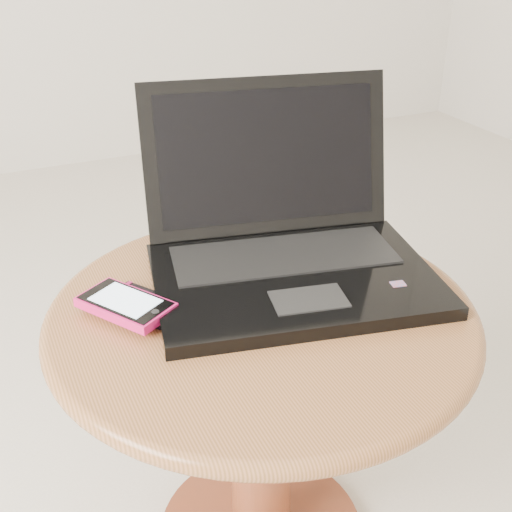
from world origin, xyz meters
name	(u,v)px	position (x,y,z in m)	size (l,w,h in m)	color
table	(262,364)	(0.04, 0.00, 0.37)	(0.60, 0.60, 0.48)	brown
laptop	(285,242)	(0.11, 0.07, 0.52)	(0.46, 0.42, 0.26)	black
phone_black	(145,305)	(-0.11, 0.05, 0.48)	(0.11, 0.13, 0.01)	black
phone_pink	(126,304)	(-0.14, 0.05, 0.49)	(0.12, 0.14, 0.02)	#CF1861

